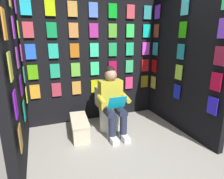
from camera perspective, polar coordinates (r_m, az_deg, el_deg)
ground_plane at (r=2.66m, az=8.05°, el=-24.23°), size 30.00×30.00×0.00m
display_wall_back at (r=3.90m, az=-5.51°, el=8.99°), size 2.72×0.14×2.49m
display_wall_left at (r=3.66m, az=20.36°, el=7.61°), size 0.14×1.93×2.49m
display_wall_right at (r=2.78m, az=-27.42°, el=4.57°), size 0.14×1.93×2.49m
toilet at (r=3.65m, az=-1.07°, el=-6.36°), size 0.41×0.56×0.77m
person_reading at (r=3.36m, az=0.16°, el=-3.39°), size 0.53×0.69×1.19m
comic_longbox_near at (r=3.48m, az=-9.56°, el=-10.84°), size 0.35×0.72×0.31m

